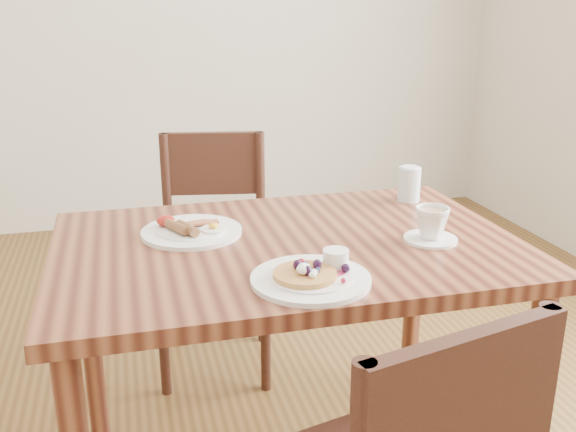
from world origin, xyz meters
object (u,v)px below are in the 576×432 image
object	(u,v)px
pancake_plate	(312,275)
teacup_saucer	(431,225)
water_glass	(409,184)
dining_table	(288,276)
chair_far	(214,241)
breakfast_plate	(190,230)

from	to	relation	value
pancake_plate	teacup_saucer	world-z (taller)	teacup_saucer
pancake_plate	water_glass	size ratio (longest dim) A/B	2.53
teacup_saucer	water_glass	size ratio (longest dim) A/B	1.31
dining_table	chair_far	xyz separation A→B (m)	(-0.09, 0.73, -0.16)
water_glass	dining_table	bearing A→B (deg)	-150.52
chair_far	pancake_plate	distance (m)	1.03
pancake_plate	chair_far	bearing A→B (deg)	94.75
chair_far	breakfast_plate	size ratio (longest dim) A/B	3.26
pancake_plate	breakfast_plate	world-z (taller)	pancake_plate
breakfast_plate	water_glass	bearing A→B (deg)	11.15
chair_far	teacup_saucer	xyz separation A→B (m)	(0.46, -0.82, 0.30)
dining_table	pancake_plate	distance (m)	0.28
teacup_saucer	water_glass	distance (m)	0.36
dining_table	water_glass	xyz separation A→B (m)	(0.46, 0.26, 0.15)
pancake_plate	breakfast_plate	xyz separation A→B (m)	(-0.23, 0.38, -0.00)
teacup_saucer	pancake_plate	bearing A→B (deg)	-155.58
chair_far	dining_table	bearing A→B (deg)	107.70
dining_table	breakfast_plate	size ratio (longest dim) A/B	4.44
chair_far	teacup_saucer	size ratio (longest dim) A/B	6.29
chair_far	pancake_plate	bearing A→B (deg)	105.17
teacup_saucer	dining_table	bearing A→B (deg)	166.42
dining_table	teacup_saucer	distance (m)	0.40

